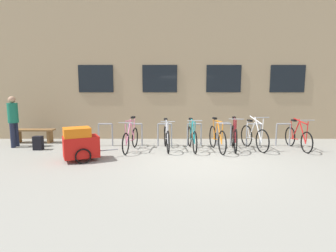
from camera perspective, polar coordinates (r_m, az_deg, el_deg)
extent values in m
plane|color=gray|center=(7.34, 6.91, -7.35)|extent=(42.00, 42.00, 0.00)
cube|color=tan|center=(13.04, 3.86, 10.83)|extent=(28.00, 5.55, 5.18)
cube|color=black|center=(10.56, -15.21, 9.66)|extent=(1.30, 0.04, 1.01)
cube|color=black|center=(10.21, -1.89, 10.00)|extent=(1.30, 0.04, 1.01)
cube|color=black|center=(10.42, 11.62, 9.80)|extent=(1.30, 0.04, 1.01)
cube|color=black|center=(11.15, 23.94, 9.16)|extent=(1.30, 0.04, 1.01)
cylinder|color=gray|center=(9.35, -14.61, -1.85)|extent=(0.05, 0.05, 0.76)
cylinder|color=gray|center=(9.25, -11.86, -1.87)|extent=(0.05, 0.05, 0.76)
cylinder|color=gray|center=(9.24, -13.32, 0.44)|extent=(0.46, 0.05, 0.05)
cylinder|color=gray|center=(9.15, -8.54, -1.89)|extent=(0.05, 0.05, 0.76)
cylinder|color=gray|center=(9.10, -5.68, -1.90)|extent=(0.05, 0.05, 0.76)
cylinder|color=gray|center=(9.07, -7.15, 0.45)|extent=(0.46, 0.05, 0.05)
cylinder|color=gray|center=(9.06, -2.27, -1.91)|extent=(0.05, 0.05, 0.76)
cylinder|color=gray|center=(9.06, 0.63, -1.91)|extent=(0.05, 0.05, 0.76)
cylinder|color=gray|center=(9.00, -0.82, 0.46)|extent=(0.46, 0.05, 0.05)
cylinder|color=gray|center=(9.08, 4.05, -1.90)|extent=(0.05, 0.05, 0.76)
cylinder|color=gray|center=(9.13, 6.93, -1.89)|extent=(0.05, 0.05, 0.76)
cylinder|color=gray|center=(9.04, 5.53, 0.46)|extent=(0.46, 0.05, 0.05)
cylinder|color=gray|center=(9.21, 10.28, -1.88)|extent=(0.05, 0.05, 0.76)
cylinder|color=gray|center=(9.30, 13.06, -1.86)|extent=(0.05, 0.05, 0.76)
cylinder|color=gray|center=(9.20, 11.74, 0.45)|extent=(0.46, 0.05, 0.05)
cylinder|color=gray|center=(9.44, 16.26, -1.83)|extent=(0.05, 0.05, 0.76)
cylinder|color=gray|center=(9.58, 18.89, -1.80)|extent=(0.05, 0.05, 0.76)
cylinder|color=gray|center=(9.45, 17.68, 0.44)|extent=(0.46, 0.05, 0.05)
cylinder|color=gray|center=(9.77, 21.90, -1.77)|extent=(0.05, 0.05, 0.76)
cylinder|color=gray|center=(9.95, 24.35, -1.73)|extent=(0.05, 0.05, 0.76)
cylinder|color=gray|center=(9.80, 23.25, 0.43)|extent=(0.46, 0.05, 0.05)
torus|color=black|center=(9.02, -7.16, -2.44)|extent=(0.13, 0.66, 0.66)
torus|color=black|center=(8.04, -9.10, -3.75)|extent=(0.13, 0.66, 0.66)
cylinder|color=pink|center=(8.26, -8.56, -1.52)|extent=(0.11, 0.50, 0.66)
cylinder|color=pink|center=(8.64, -7.80, -0.83)|extent=(0.09, 0.37, 0.73)
cylinder|color=pink|center=(8.37, -8.28, 1.07)|extent=(0.15, 0.81, 0.11)
cylinder|color=pink|center=(8.78, -7.60, -2.89)|extent=(0.10, 0.52, 0.07)
cylinder|color=pink|center=(8.88, -7.35, -0.43)|extent=(0.05, 0.20, 0.67)
cylinder|color=pink|center=(8.01, -9.09, -1.65)|extent=(0.04, 0.08, 0.59)
cube|color=black|center=(8.75, -7.54, 1.83)|extent=(0.13, 0.21, 0.06)
cylinder|color=gray|center=(7.99, -9.09, 0.67)|extent=(0.44, 0.09, 0.03)
torus|color=black|center=(9.07, 4.48, -2.24)|extent=(0.09, 0.70, 0.70)
torus|color=black|center=(8.07, 5.61, -3.53)|extent=(0.09, 0.70, 0.70)
cylinder|color=teal|center=(8.29, 5.30, -1.19)|extent=(0.07, 0.50, 0.69)
cylinder|color=teal|center=(8.69, 4.85, -0.89)|extent=(0.06, 0.37, 0.65)
cylinder|color=teal|center=(8.42, 5.13, 1.13)|extent=(0.10, 0.81, 0.07)
cylinder|color=teal|center=(8.83, 4.74, -2.69)|extent=(0.06, 0.52, 0.07)
cylinder|color=teal|center=(8.94, 4.59, -0.48)|extent=(0.04, 0.20, 0.60)
cylinder|color=teal|center=(8.04, 5.61, -1.31)|extent=(0.03, 0.08, 0.63)
cube|color=black|center=(8.81, 4.70, 1.52)|extent=(0.11, 0.21, 0.06)
cylinder|color=gray|center=(8.02, 5.61, 1.13)|extent=(0.44, 0.06, 0.03)
torus|color=black|center=(9.08, -0.71, -2.18)|extent=(0.10, 0.70, 0.70)
torus|color=black|center=(8.07, -0.11, -3.46)|extent=(0.10, 0.70, 0.70)
cylinder|color=#B7B7BC|center=(8.30, -0.29, -1.27)|extent=(0.08, 0.49, 0.65)
cylinder|color=#B7B7BC|center=(8.70, -0.53, -0.89)|extent=(0.07, 0.37, 0.64)
cylinder|color=#B7B7BC|center=(8.42, -0.39, 0.99)|extent=(0.11, 0.80, 0.05)
cylinder|color=#B7B7BC|center=(8.83, -0.57, -2.63)|extent=(0.07, 0.52, 0.07)
cylinder|color=#B7B7BC|center=(8.95, -0.67, -0.48)|extent=(0.04, 0.20, 0.58)
cylinder|color=#B7B7BC|center=(8.05, -0.13, -1.39)|extent=(0.04, 0.08, 0.59)
cube|color=black|center=(8.82, -0.62, 1.46)|extent=(0.12, 0.21, 0.06)
cylinder|color=gray|center=(8.02, -0.14, 0.91)|extent=(0.44, 0.07, 0.03)
torus|color=black|center=(9.45, 16.20, -2.01)|extent=(0.20, 0.72, 0.73)
torus|color=black|center=(8.64, 19.30, -3.06)|extent=(0.20, 0.72, 0.73)
cylinder|color=silver|center=(8.81, 18.48, -0.72)|extent=(0.14, 0.46, 0.76)
cylinder|color=silver|center=(9.13, 17.26, -0.94)|extent=(0.11, 0.33, 0.58)
cylinder|color=silver|center=(8.90, 18.05, 1.21)|extent=(0.20, 0.73, 0.21)
cylinder|color=silver|center=(9.25, 16.92, -2.41)|extent=(0.13, 0.48, 0.08)
cylinder|color=silver|center=(9.34, 16.53, -0.56)|extent=(0.07, 0.20, 0.52)
cylinder|color=silver|center=(8.60, 19.32, -0.78)|extent=(0.04, 0.08, 0.69)
cube|color=black|center=(9.22, 16.87, 1.11)|extent=(0.14, 0.22, 0.06)
cylinder|color=gray|center=(8.58, 19.34, 1.71)|extent=(0.43, 0.12, 0.03)
torus|color=black|center=(9.27, 13.51, -2.06)|extent=(0.15, 0.74, 0.75)
torus|color=black|center=(8.34, 14.05, -3.18)|extent=(0.15, 0.74, 0.75)
cylinder|color=maroon|center=(8.54, 13.96, -0.92)|extent=(0.10, 0.46, 0.71)
cylinder|color=maroon|center=(8.90, 13.74, -0.66)|extent=(0.09, 0.33, 0.68)
cylinder|color=maroon|center=(8.65, 13.94, 1.40)|extent=(0.15, 0.72, 0.07)
cylinder|color=maroon|center=(9.04, 13.63, -2.48)|extent=(0.10, 0.48, 0.08)
cylinder|color=maroon|center=(9.13, 13.61, -0.27)|extent=(0.05, 0.20, 0.62)
cylinder|color=maroon|center=(8.31, 14.11, -0.98)|extent=(0.04, 0.08, 0.64)
cube|color=black|center=(9.00, 13.73, 1.75)|extent=(0.13, 0.21, 0.06)
cylinder|color=gray|center=(8.29, 14.18, 1.43)|extent=(0.44, 0.09, 0.03)
torus|color=black|center=(10.01, 24.37, -2.05)|extent=(0.07, 0.67, 0.67)
torus|color=black|center=(9.13, 27.27, -3.14)|extent=(0.07, 0.67, 0.67)
cylinder|color=red|center=(9.32, 26.54, -1.01)|extent=(0.06, 0.49, 0.71)
cylinder|color=red|center=(9.67, 25.38, -0.94)|extent=(0.05, 0.37, 0.61)
cylinder|color=red|center=(9.43, 26.16, 0.92)|extent=(0.07, 0.80, 0.13)
cylinder|color=red|center=(9.79, 25.04, -2.44)|extent=(0.05, 0.52, 0.07)
cylinder|color=red|center=(9.90, 24.70, -0.58)|extent=(0.03, 0.20, 0.55)
cylinder|color=red|center=(9.10, 27.32, -1.12)|extent=(0.03, 0.08, 0.65)
cube|color=black|center=(9.78, 25.04, 1.10)|extent=(0.11, 0.20, 0.06)
cylinder|color=gray|center=(9.08, 27.39, 1.10)|extent=(0.44, 0.04, 0.03)
torus|color=black|center=(9.02, 9.35, -2.27)|extent=(0.12, 0.73, 0.73)
torus|color=black|center=(8.07, 11.34, -3.52)|extent=(0.12, 0.73, 0.73)
cylinder|color=orange|center=(8.28, 10.79, -1.41)|extent=(0.09, 0.48, 0.64)
cylinder|color=orange|center=(8.65, 10.02, -0.86)|extent=(0.08, 0.36, 0.67)
cylinder|color=orange|center=(8.39, 10.52, 0.98)|extent=(0.13, 0.78, 0.08)
cylinder|color=orange|center=(8.78, 9.80, -2.72)|extent=(0.08, 0.51, 0.08)
cylinder|color=orange|center=(8.88, 9.56, -0.45)|extent=(0.05, 0.20, 0.61)
cylinder|color=orange|center=(8.04, 11.33, -1.52)|extent=(0.04, 0.08, 0.57)
cube|color=black|center=(8.76, 9.77, 1.63)|extent=(0.12, 0.21, 0.06)
cylinder|color=gray|center=(8.02, 11.34, 0.70)|extent=(0.44, 0.08, 0.03)
cube|color=red|center=(7.60, -18.11, -4.18)|extent=(1.07, 0.93, 0.56)
cube|color=orange|center=(7.52, -18.92, -1.25)|extent=(0.85, 0.80, 0.24)
torus|color=black|center=(7.96, -18.35, -5.10)|extent=(0.39, 0.21, 0.41)
torus|color=black|center=(7.33, -17.71, -6.19)|extent=(0.39, 0.21, 0.41)
cylinder|color=gray|center=(7.76, -12.72, -5.02)|extent=(0.51, 0.26, 0.03)
cube|color=brown|center=(10.72, -26.80, -0.76)|extent=(1.44, 0.40, 0.05)
cube|color=brown|center=(11.03, -29.40, -2.00)|extent=(0.08, 0.36, 0.44)
cube|color=brown|center=(10.51, -23.91, -2.10)|extent=(0.08, 0.36, 0.44)
cylinder|color=#1E2338|center=(10.34, -29.64, -1.56)|extent=(0.14, 0.14, 0.82)
cylinder|color=#1E2338|center=(10.16, -30.27, -1.76)|extent=(0.14, 0.14, 0.82)
cylinder|color=#19664C|center=(10.17, -30.24, 2.41)|extent=(0.32, 0.32, 0.65)
sphere|color=tan|center=(10.14, -30.41, 4.85)|extent=(0.22, 0.22, 0.22)
cube|color=black|center=(9.45, -25.99, -3.28)|extent=(0.28, 0.21, 0.44)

